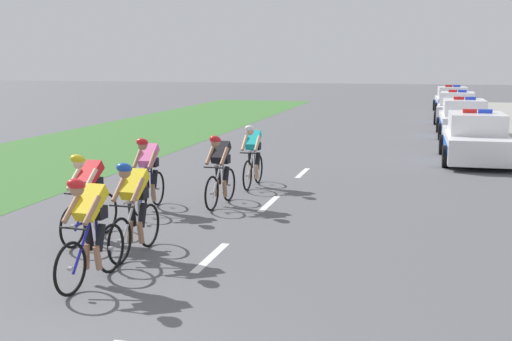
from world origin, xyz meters
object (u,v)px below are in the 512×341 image
police_car_furthest (452,101)px  police_car_nearest (476,139)px  cyclist_fourth (148,173)px  police_car_third (457,109)px  cyclist_fifth (220,169)px  cyclist_third (88,195)px  cyclist_lead (89,229)px  cyclist_sixth (253,155)px  cyclist_second (134,207)px  police_car_second (463,120)px

police_car_furthest → police_car_nearest: bearing=-90.0°
cyclist_fourth → police_car_third: bearing=72.1°
cyclist_fourth → cyclist_fifth: 1.50m
cyclist_fourth → cyclist_third: bearing=-91.8°
police_car_nearest → cyclist_lead: bearing=-114.6°
cyclist_sixth → police_car_nearest: police_car_nearest is taller
cyclist_second → cyclist_fifth: bearing=86.3°
police_car_third → police_car_furthest: bearing=90.0°
cyclist_third → cyclist_sixth: same height
police_car_nearest → cyclist_fourth: bearing=-129.1°
cyclist_third → police_car_second: police_car_second is taller
cyclist_lead → police_car_nearest: police_car_nearest is taller
cyclist_third → police_car_nearest: (6.99, 10.86, -0.11)m
cyclist_lead → police_car_furthest: size_ratio=0.39×
cyclist_sixth → cyclist_lead: bearing=-93.1°
cyclist_fifth → cyclist_sixth: (0.14, 2.20, 0.00)m
cyclist_sixth → police_car_nearest: (5.50, 5.53, -0.11)m
cyclist_second → police_car_third: police_car_third is taller
cyclist_sixth → police_car_furthest: police_car_furthest is taller
police_car_second → police_car_third: (-0.00, 6.06, 0.00)m
police_car_nearest → police_car_second: 6.77m
cyclist_third → police_car_nearest: police_car_nearest is taller
cyclist_sixth → cyclist_second: bearing=-93.6°
police_car_furthest → cyclist_second: bearing=-100.8°
cyclist_fifth → police_car_furthest: bearing=78.2°
cyclist_third → cyclist_lead: bearing=-61.3°
police_car_nearest → police_car_third: size_ratio=0.99×
cyclist_fifth → police_car_furthest: size_ratio=0.39×
police_car_second → cyclist_fourth: bearing=-114.3°
cyclist_fourth → cyclist_fifth: bearing=31.5°
police_car_third → cyclist_sixth: bearing=-106.7°
cyclist_second → police_car_furthest: size_ratio=0.39×
cyclist_third → cyclist_sixth: bearing=74.4°
cyclist_second → police_car_nearest: 12.90m
cyclist_sixth → police_car_nearest: bearing=45.2°
cyclist_lead → cyclist_fifth: (0.26, 5.13, 0.00)m
cyclist_fifth → police_car_nearest: bearing=53.9°
cyclist_third → police_car_furthest: 30.87m
police_car_furthest → cyclist_third: bearing=-103.1°
cyclist_sixth → police_car_third: size_ratio=0.38×
cyclist_lead → cyclist_third: 2.28m
cyclist_second → police_car_nearest: size_ratio=0.39×
police_car_furthest → cyclist_fifth: bearing=-101.8°
police_car_nearest → police_car_second: size_ratio=1.00×
police_car_third → cyclist_fourth: bearing=-107.9°
cyclist_fourth → cyclist_lead: bearing=-76.8°
cyclist_fifth → police_car_third: (5.63, 20.57, -0.11)m
cyclist_fourth → police_car_furthest: size_ratio=0.39×
cyclist_third → police_car_furthest: (6.99, 30.06, -0.11)m
cyclist_second → police_car_third: 25.02m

